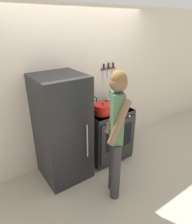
% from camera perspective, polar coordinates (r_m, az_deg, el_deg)
% --- Properties ---
extents(ground_plane, '(14.00, 14.00, 0.00)m').
position_cam_1_polar(ground_plane, '(3.96, -3.80, -11.03)').
color(ground_plane, '#B2A893').
extents(wall_back, '(10.00, 0.06, 2.55)m').
position_cam_1_polar(wall_back, '(3.42, -4.64, 6.97)').
color(wall_back, beige).
rests_on(wall_back, ground_plane).
extents(refrigerator, '(0.69, 0.73, 1.65)m').
position_cam_1_polar(refrigerator, '(3.05, -9.66, -4.81)').
color(refrigerator, black).
rests_on(refrigerator, ground_plane).
extents(stove_range, '(0.77, 0.69, 0.93)m').
position_cam_1_polar(stove_range, '(3.60, 3.04, -5.94)').
color(stove_range, '#232326').
rests_on(stove_range, ground_plane).
extents(dutch_oven_pot, '(0.32, 0.28, 0.19)m').
position_cam_1_polar(dutch_oven_pot, '(3.19, 1.91, 0.79)').
color(dutch_oven_pot, red).
rests_on(dutch_oven_pot, stove_range).
extents(tea_kettle, '(0.21, 0.17, 0.22)m').
position_cam_1_polar(tea_kettle, '(3.40, -0.53, 1.99)').
color(tea_kettle, silver).
rests_on(tea_kettle, stove_range).
extents(utensil_jar, '(0.10, 0.10, 0.27)m').
position_cam_1_polar(utensil_jar, '(3.61, 4.08, 3.16)').
color(utensil_jar, '#B7BABF').
rests_on(utensil_jar, stove_range).
extents(person, '(0.41, 0.44, 1.80)m').
position_cam_1_polar(person, '(2.56, 5.80, -5.41)').
color(person, '#2D2D30').
rests_on(person, ground_plane).
extents(wall_knife_strip, '(0.31, 0.03, 0.34)m').
position_cam_1_polar(wall_knife_strip, '(3.63, 3.55, 12.29)').
color(wall_knife_strip, brown).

